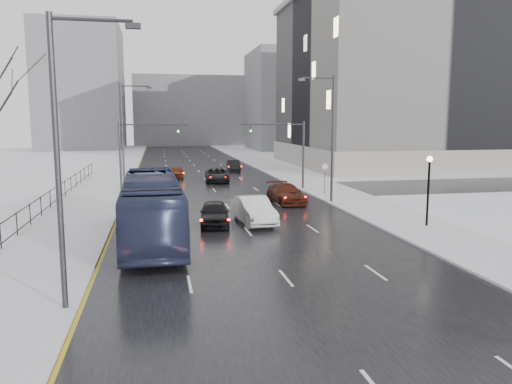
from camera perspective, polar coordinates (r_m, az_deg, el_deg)
road at (r=58.08m, az=-6.00°, el=1.67°), size 16.00×150.00×0.04m
cross_road at (r=46.23m, az=-4.66°, el=0.02°), size 130.00×10.00×0.04m
sidewalk_left at (r=58.10m, az=-16.37°, el=1.44°), size 5.00×150.00×0.16m
sidewalk_right at (r=59.91m, az=4.06°, el=1.95°), size 5.00×150.00×0.16m
park_strip at (r=59.73m, az=-25.48°, el=1.13°), size 14.00×150.00×0.12m
iron_fence at (r=29.15m, az=-26.65°, el=-3.89°), size 0.06×70.00×1.30m
streetlight_r_mid at (r=39.77m, az=8.44°, el=6.73°), size 2.95×0.25×10.00m
streetlight_l_near at (r=17.77m, az=-21.09°, el=4.57°), size 2.95×0.25×10.00m
streetlight_l_far at (r=49.58m, az=-14.76°, el=6.82°), size 2.95×0.25×10.00m
lamppost_r_mid at (r=32.06m, az=19.14°, el=1.24°), size 0.36×0.36×4.28m
mast_signal_right at (r=47.21m, az=4.19°, el=5.18°), size 6.10×0.33×6.50m
mast_signal_left at (r=45.60m, az=-13.94°, el=4.85°), size 6.10×0.33×6.50m
no_uturn_sign at (r=44.08m, az=7.89°, el=2.55°), size 0.60×0.06×2.70m
civic_building at (r=80.36m, az=19.22°, el=11.05°), size 41.00×31.00×24.80m
bldg_far_right at (r=117.33m, az=5.37°, el=10.32°), size 24.00×20.00×22.00m
bldg_far_left at (r=123.86m, az=-19.31°, el=11.18°), size 18.00×22.00×28.00m
bldg_far_center at (r=137.80m, az=-7.42°, el=9.13°), size 30.00×18.00×18.00m
bus at (r=27.68m, az=-11.85°, el=-1.81°), size 3.33×13.03×3.61m
sedan_center_near at (r=31.42m, az=-4.76°, el=-2.43°), size 2.21×4.58×1.51m
sedan_right_near at (r=31.86m, az=-0.29°, el=-2.06°), size 2.30×5.36×1.72m
sedan_right_cross at (r=53.54m, az=-4.47°, el=1.95°), size 2.77×5.41×1.46m
sedan_right_far at (r=39.78m, az=3.48°, el=-0.17°), size 2.52×5.36×1.51m
sedan_center_far at (r=57.75m, az=-9.08°, el=2.26°), size 1.75×3.99×1.34m
sedan_right_distant at (r=65.03m, az=-2.58°, el=3.04°), size 1.68×4.34×1.41m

